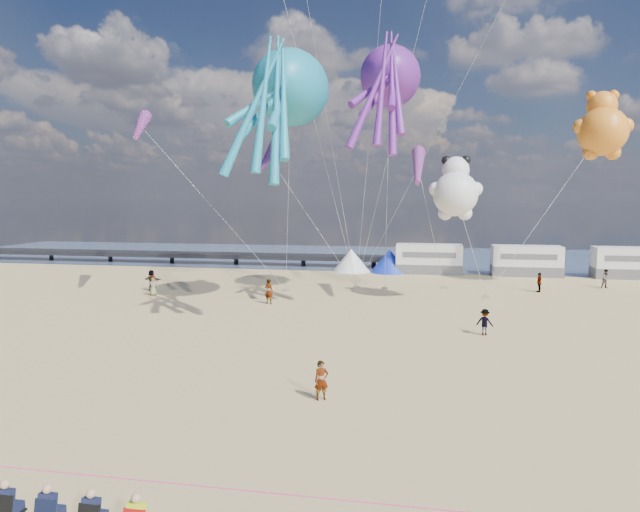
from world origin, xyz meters
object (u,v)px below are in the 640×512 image
(kite_panda, at_px, (455,194))
(motorhome_1, at_px, (526,261))
(beachgoer_5, at_px, (269,291))
(kite_teddy_orange, at_px, (603,131))
(tent_blue, at_px, (390,261))
(sandbag_d, at_px, (444,288))
(motorhome_2, at_px, (630,263))
(windsock_left, at_px, (141,126))
(windsock_mid, at_px, (418,166))
(kite_octopus_teal, at_px, (291,88))
(kite_octopus_purple, at_px, (390,77))
(sandbag_b, at_px, (385,288))
(standing_person, at_px, (321,380))
(beachgoer_2, at_px, (485,322))
(beachgoer_4, at_px, (152,280))
(sandbag_a, at_px, (286,290))
(windsock_right, at_px, (268,156))
(sandbag_e, at_px, (356,288))
(motorhome_0, at_px, (429,259))
(tent_white, at_px, (351,260))
(beachgoer_1, at_px, (606,279))
(spectator_row, at_px, (52,509))
(sandbag_c, at_px, (486,297))
(beachgoer_3, at_px, (539,282))
(beachgoer_6, at_px, (153,286))

(kite_panda, bearing_deg, motorhome_1, 42.83)
(beachgoer_5, height_order, kite_teddy_orange, kite_teddy_orange)
(tent_blue, bearing_deg, sandbag_d, -61.51)
(motorhome_2, xyz_separation_m, windsock_left, (-40.98, -17.78, 11.71))
(windsock_mid, bearing_deg, tent_blue, 99.76)
(kite_octopus_teal, height_order, kite_octopus_purple, kite_octopus_purple)
(motorhome_1, relative_size, sandbag_b, 13.20)
(beachgoer_5, bearing_deg, tent_blue, -96.30)
(standing_person, relative_size, kite_octopus_purple, 0.14)
(beachgoer_2, bearing_deg, motorhome_2, -101.64)
(beachgoer_4, bearing_deg, sandbag_a, -162.03)
(kite_teddy_orange, bearing_deg, tent_blue, 142.14)
(windsock_right, bearing_deg, kite_panda, 1.27)
(sandbag_e, xyz_separation_m, kite_teddy_orange, (19.74, 2.88, 13.01))
(sandbag_b, relative_size, kite_panda, 0.09)
(sandbag_b, distance_m, sandbag_d, 5.16)
(motorhome_2, bearing_deg, kite_teddy_orange, -122.68)
(standing_person, relative_size, sandbag_d, 3.09)
(kite_teddy_orange, relative_size, windsock_mid, 1.16)
(motorhome_0, relative_size, beachgoer_4, 3.79)
(tent_blue, distance_m, kite_octopus_purple, 22.13)
(motorhome_2, distance_m, kite_teddy_orange, 15.27)
(beachgoer_4, distance_m, kite_octopus_purple, 25.21)
(sandbag_e, xyz_separation_m, kite_octopus_purple, (2.96, -4.67, 16.47))
(tent_white, relative_size, kite_panda, 0.73)
(sandbag_a, bearing_deg, sandbag_d, 16.90)
(beachgoer_1, relative_size, beachgoer_4, 0.94)
(sandbag_b, bearing_deg, kite_teddy_orange, 8.99)
(kite_octopus_teal, relative_size, kite_teddy_orange, 1.71)
(beachgoer_5, height_order, kite_panda, kite_panda)
(kite_octopus_teal, distance_m, windsock_right, 6.47)
(kite_teddy_orange, bearing_deg, beachgoer_4, 178.04)
(motorhome_0, relative_size, motorhome_2, 1.00)
(beachgoer_4, xyz_separation_m, kite_teddy_orange, (36.48, 6.84, 12.25))
(spectator_row, bearing_deg, windsock_mid, 75.79)
(beachgoer_1, relative_size, sandbag_b, 3.27)
(sandbag_c, height_order, kite_teddy_orange, kite_teddy_orange)
(standing_person, xyz_separation_m, sandbag_b, (0.52, 26.75, -0.66))
(kite_octopus_teal, height_order, windsock_right, kite_octopus_teal)
(kite_teddy_orange, height_order, windsock_left, windsock_left)
(spectator_row, distance_m, standing_person, 10.90)
(beachgoer_1, bearing_deg, beachgoer_5, -170.68)
(tent_white, bearing_deg, tent_blue, 0.00)
(kite_octopus_teal, distance_m, windsock_left, 13.13)
(standing_person, height_order, sandbag_d, standing_person)
(kite_teddy_orange, xyz_separation_m, windsock_mid, (-14.64, -8.68, -3.12))
(beachgoer_3, distance_m, beachgoer_6, 31.37)
(beachgoer_6, distance_m, sandbag_e, 16.68)
(sandbag_c, bearing_deg, spectator_row, -111.10)
(beachgoer_3, distance_m, kite_teddy_orange, 13.30)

